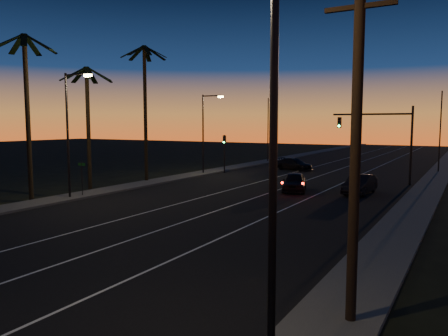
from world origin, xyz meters
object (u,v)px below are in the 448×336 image
Objects in this scene: signal_mast at (384,131)px; cross_car at (294,164)px; lead_car at (294,182)px; right_car at (360,184)px; utility_pole at (356,129)px.

signal_mast is 1.40× the size of cross_car.
lead_car reaches higher than right_car.
right_car is (-4.84, 22.73, -4.56)m from utility_pole.
lead_car is at bearing 114.35° from utility_pole.
utility_pole reaches higher than lead_car.
utility_pole is 24.09m from lead_car.
right_car is at bearing 102.01° from utility_pole.
signal_mast is (-4.46, 29.99, -0.53)m from utility_pole.
cross_car is at bearing 127.16° from right_car.
signal_mast is 13.67m from cross_car.
lead_car is 16.38m from cross_car.
utility_pole is 23.69m from right_car.
lead_car is 1.14× the size of right_car.
right_car is at bearing -52.84° from cross_car.
lead_car reaches higher than cross_car.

